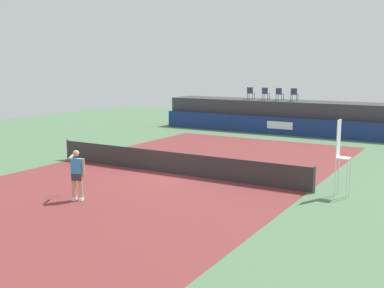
% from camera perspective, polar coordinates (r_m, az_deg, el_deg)
% --- Properties ---
extents(ground_plane, '(48.00, 48.00, 0.00)m').
position_cam_1_polar(ground_plane, '(22.88, 1.66, -2.15)').
color(ground_plane, '#4C704C').
extents(court_inner, '(12.00, 22.00, 0.00)m').
position_cam_1_polar(court_inner, '(20.37, -2.44, -3.61)').
color(court_inner, maroon).
rests_on(court_inner, ground).
extents(sponsor_wall, '(18.00, 0.22, 1.20)m').
position_cam_1_polar(sponsor_wall, '(32.26, 10.72, 2.16)').
color(sponsor_wall, navy).
rests_on(sponsor_wall, ground).
extents(spectator_platform, '(18.00, 2.80, 2.20)m').
position_cam_1_polar(spectator_platform, '(33.90, 11.79, 3.32)').
color(spectator_platform, '#38383D').
rests_on(spectator_platform, ground).
extents(spectator_chair_far_left, '(0.47, 0.47, 0.89)m').
position_cam_1_polar(spectator_chair_far_left, '(34.54, 7.14, 6.21)').
color(spectator_chair_far_left, '#2D3D56').
rests_on(spectator_chair_far_left, spectator_platform).
extents(spectator_chair_left, '(0.45, 0.45, 0.89)m').
position_cam_1_polar(spectator_chair_left, '(34.14, 8.93, 6.13)').
color(spectator_chair_left, '#2D3D56').
rests_on(spectator_chair_left, spectator_platform).
extents(spectator_chair_center, '(0.46, 0.46, 0.89)m').
position_cam_1_polar(spectator_chair_center, '(33.64, 10.59, 6.04)').
color(spectator_chair_center, '#2D3D56').
rests_on(spectator_chair_center, spectator_platform).
extents(spectator_chair_right, '(0.47, 0.47, 0.89)m').
position_cam_1_polar(spectator_chair_right, '(33.52, 12.33, 5.97)').
color(spectator_chair_right, '#2D3D56').
rests_on(spectator_chair_right, spectator_platform).
extents(umpire_chair, '(0.46, 0.46, 2.76)m').
position_cam_1_polar(umpire_chair, '(17.31, 17.63, -1.03)').
color(umpire_chair, white).
rests_on(umpire_chair, ground).
extents(tennis_net, '(12.40, 0.02, 0.95)m').
position_cam_1_polar(tennis_net, '(20.27, -2.45, -2.31)').
color(tennis_net, '#2D2D2D').
rests_on(tennis_net, ground).
extents(net_post_near, '(0.10, 0.10, 1.00)m').
position_cam_1_polar(net_post_near, '(24.15, -14.89, -0.65)').
color(net_post_near, '#4C4C51').
rests_on(net_post_near, ground).
extents(net_post_far, '(0.10, 0.10, 1.00)m').
position_cam_1_polar(net_post_far, '(17.74, 14.65, -4.23)').
color(net_post_far, '#4C4C51').
rests_on(net_post_far, ground).
extents(tennis_player, '(1.05, 1.05, 1.77)m').
position_cam_1_polar(tennis_player, '(16.65, -13.82, -3.46)').
color(tennis_player, white).
rests_on(tennis_player, court_inner).
extents(tennis_ball, '(0.07, 0.07, 0.07)m').
position_cam_1_polar(tennis_ball, '(21.16, 8.25, -3.10)').
color(tennis_ball, '#D8EA33').
rests_on(tennis_ball, court_inner).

